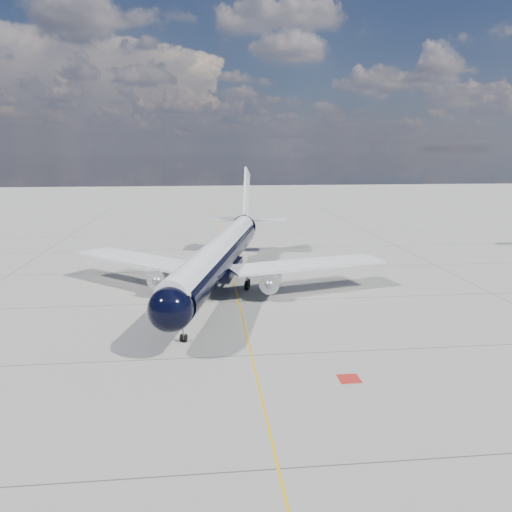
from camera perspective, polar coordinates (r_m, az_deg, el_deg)
The scene contains 4 objects.
ground at distance 75.26m, azimuth -3.09°, elevation -0.69°, with size 320.00×320.00×0.00m, color gray.
taxiway_centerline at distance 70.40m, azimuth -2.88°, elevation -1.58°, with size 0.16×160.00×0.01m, color #DFA30B.
red_marking at distance 38.68m, azimuth 10.59°, elevation -13.62°, with size 1.60×1.60×0.01m, color maroon.
main_airliner at distance 60.37m, azimuth -3.99°, elevation 0.29°, with size 38.58×47.67×13.93m.
Camera 1 is at (-3.66, -43.30, 16.68)m, focal length 35.00 mm.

